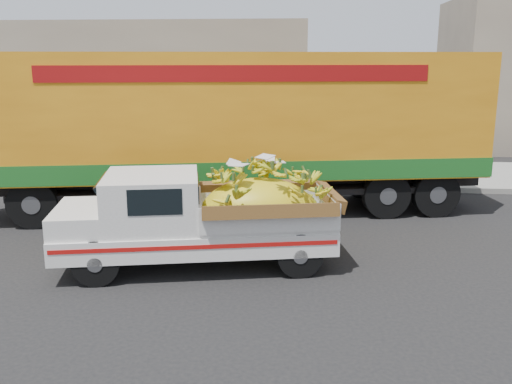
{
  "coord_description": "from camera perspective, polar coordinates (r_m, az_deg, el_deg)",
  "views": [
    {
      "loc": [
        1.0,
        -9.18,
        3.71
      ],
      "look_at": [
        0.08,
        1.33,
        1.19
      ],
      "focal_mm": 40.0,
      "sensor_mm": 36.0,
      "label": 1
    }
  ],
  "objects": [
    {
      "name": "sidewalk",
      "position": [
        18.42,
        1.81,
        2.04
      ],
      "size": [
        60.0,
        4.0,
        0.14
      ],
      "primitive_type": "cube",
      "color": "gray",
      "rests_on": "ground"
    },
    {
      "name": "semi_trailer",
      "position": [
        13.68,
        -2.15,
        6.77
      ],
      "size": [
        12.08,
        4.7,
        3.8
      ],
      "rotation": [
        0.0,
        0.0,
        0.19
      ],
      "color": "black",
      "rests_on": "ground"
    },
    {
      "name": "curb",
      "position": [
        16.37,
        1.39,
        0.61
      ],
      "size": [
        60.0,
        0.25,
        0.15
      ],
      "primitive_type": "cube",
      "color": "gray",
      "rests_on": "ground"
    },
    {
      "name": "ground",
      "position": [
        9.95,
        -1.12,
        -8.45
      ],
      "size": [
        100.0,
        100.0,
        0.0
      ],
      "primitive_type": "plane",
      "color": "black",
      "rests_on": "ground"
    },
    {
      "name": "building_left",
      "position": [
        25.6,
        -15.83,
        10.24
      ],
      "size": [
        18.0,
        6.0,
        5.0
      ],
      "primitive_type": "cube",
      "color": "gray",
      "rests_on": "ground"
    },
    {
      "name": "pickup_truck",
      "position": [
        10.25,
        -3.93,
        -2.41
      ],
      "size": [
        5.12,
        2.71,
        1.71
      ],
      "rotation": [
        0.0,
        0.0,
        0.2
      ],
      "color": "black",
      "rests_on": "ground"
    }
  ]
}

